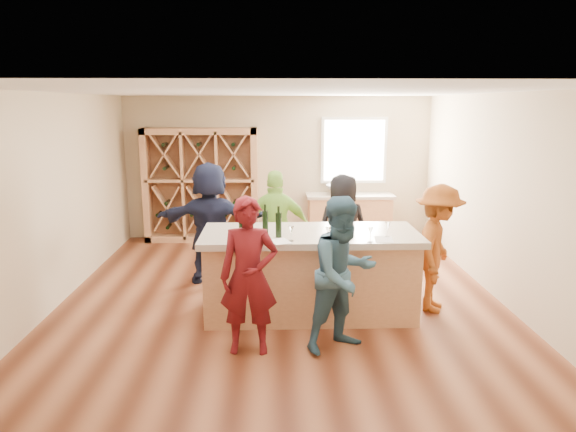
{
  "coord_description": "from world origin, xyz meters",
  "views": [
    {
      "loc": [
        -0.1,
        -6.65,
        2.66
      ],
      "look_at": [
        0.1,
        0.2,
        1.15
      ],
      "focal_mm": 32.0,
      "sensor_mm": 36.0,
      "label": 1
    }
  ],
  "objects_px": {
    "tasting_counter_base": "(310,276)",
    "person_far_left": "(211,223)",
    "wine_bottle_b": "(250,225)",
    "person_server": "(438,248)",
    "wine_bottle_c": "(265,223)",
    "person_far_right": "(342,228)",
    "person_far_mid": "(276,228)",
    "person_near_right": "(343,274)",
    "wine_bottle_d": "(279,225)",
    "wine_rack": "(201,185)",
    "wine_bottle_a": "(242,223)",
    "person_near_left": "(249,276)",
    "sink": "(340,190)"
  },
  "relations": [
    {
      "from": "tasting_counter_base",
      "to": "person_far_left",
      "type": "xyz_separation_m",
      "value": [
        -1.4,
        1.27,
        0.42
      ]
    },
    {
      "from": "tasting_counter_base",
      "to": "wine_bottle_b",
      "type": "relative_size",
      "value": 8.13
    },
    {
      "from": "person_server",
      "to": "wine_bottle_c",
      "type": "bearing_deg",
      "value": 118.47
    },
    {
      "from": "person_far_right",
      "to": "wine_bottle_c",
      "type": "bearing_deg",
      "value": 37.69
    },
    {
      "from": "wine_bottle_c",
      "to": "person_far_mid",
      "type": "height_order",
      "value": "person_far_mid"
    },
    {
      "from": "person_near_right",
      "to": "person_far_mid",
      "type": "relative_size",
      "value": 1.0
    },
    {
      "from": "wine_bottle_d",
      "to": "person_server",
      "type": "xyz_separation_m",
      "value": [
        2.05,
        0.31,
        -0.4
      ]
    },
    {
      "from": "wine_rack",
      "to": "wine_bottle_a",
      "type": "relative_size",
      "value": 6.79
    },
    {
      "from": "person_near_left",
      "to": "person_far_right",
      "type": "bearing_deg",
      "value": 61.76
    },
    {
      "from": "wine_bottle_d",
      "to": "person_far_right",
      "type": "relative_size",
      "value": 0.18
    },
    {
      "from": "person_server",
      "to": "person_far_left",
      "type": "height_order",
      "value": "person_far_left"
    },
    {
      "from": "wine_rack",
      "to": "person_far_mid",
      "type": "relative_size",
      "value": 1.28
    },
    {
      "from": "wine_bottle_a",
      "to": "wine_bottle_d",
      "type": "bearing_deg",
      "value": -10.77
    },
    {
      "from": "person_near_left",
      "to": "person_far_right",
      "type": "height_order",
      "value": "person_near_left"
    },
    {
      "from": "wine_rack",
      "to": "wine_bottle_b",
      "type": "distance_m",
      "value": 4.13
    },
    {
      "from": "person_server",
      "to": "person_far_mid",
      "type": "xyz_separation_m",
      "value": [
        -2.07,
        1.05,
        0.03
      ]
    },
    {
      "from": "wine_rack",
      "to": "person_near_left",
      "type": "distance_m",
      "value": 4.86
    },
    {
      "from": "tasting_counter_base",
      "to": "person_far_left",
      "type": "height_order",
      "value": "person_far_left"
    },
    {
      "from": "person_far_mid",
      "to": "person_far_left",
      "type": "height_order",
      "value": "person_far_left"
    },
    {
      "from": "tasting_counter_base",
      "to": "person_server",
      "type": "height_order",
      "value": "person_server"
    },
    {
      "from": "tasting_counter_base",
      "to": "wine_bottle_a",
      "type": "distance_m",
      "value": 1.13
    },
    {
      "from": "wine_bottle_d",
      "to": "person_far_mid",
      "type": "distance_m",
      "value": 1.41
    },
    {
      "from": "person_far_left",
      "to": "wine_rack",
      "type": "bearing_deg",
      "value": -75.17
    },
    {
      "from": "wine_bottle_a",
      "to": "tasting_counter_base",
      "type": "bearing_deg",
      "value": 10.26
    },
    {
      "from": "person_near_left",
      "to": "person_far_left",
      "type": "distance_m",
      "value": 2.38
    },
    {
      "from": "person_server",
      "to": "person_far_right",
      "type": "height_order",
      "value": "person_server"
    },
    {
      "from": "sink",
      "to": "person_far_right",
      "type": "height_order",
      "value": "person_far_right"
    },
    {
      "from": "person_far_left",
      "to": "person_far_right",
      "type": "bearing_deg",
      "value": -175.44
    },
    {
      "from": "sink",
      "to": "person_far_mid",
      "type": "relative_size",
      "value": 0.32
    },
    {
      "from": "tasting_counter_base",
      "to": "person_far_mid",
      "type": "height_order",
      "value": "person_far_mid"
    },
    {
      "from": "sink",
      "to": "wine_bottle_d",
      "type": "height_order",
      "value": "wine_bottle_d"
    },
    {
      "from": "sink",
      "to": "person_near_right",
      "type": "xyz_separation_m",
      "value": [
        -0.55,
        -4.61,
        -0.16
      ]
    },
    {
      "from": "person_server",
      "to": "person_far_left",
      "type": "xyz_separation_m",
      "value": [
        -3.05,
        1.19,
        0.08
      ]
    },
    {
      "from": "wine_bottle_b",
      "to": "person_server",
      "type": "relative_size",
      "value": 0.19
    },
    {
      "from": "wine_bottle_d",
      "to": "person_far_mid",
      "type": "relative_size",
      "value": 0.18
    },
    {
      "from": "wine_rack",
      "to": "tasting_counter_base",
      "type": "bearing_deg",
      "value": -63.29
    },
    {
      "from": "person_near_left",
      "to": "person_server",
      "type": "xyz_separation_m",
      "value": [
        2.38,
        1.09,
        -0.02
      ]
    },
    {
      "from": "wine_bottle_b",
      "to": "person_far_left",
      "type": "bearing_deg",
      "value": 113.13
    },
    {
      "from": "tasting_counter_base",
      "to": "person_far_left",
      "type": "bearing_deg",
      "value": 137.76
    },
    {
      "from": "person_near_right",
      "to": "tasting_counter_base",
      "type": "bearing_deg",
      "value": 76.68
    },
    {
      "from": "wine_bottle_c",
      "to": "wine_bottle_d",
      "type": "distance_m",
      "value": 0.23
    },
    {
      "from": "sink",
      "to": "person_far_left",
      "type": "relative_size",
      "value": 0.3
    },
    {
      "from": "person_far_mid",
      "to": "person_far_right",
      "type": "xyz_separation_m",
      "value": [
        1.0,
        0.16,
        -0.04
      ]
    },
    {
      "from": "wine_rack",
      "to": "wine_bottle_a",
      "type": "xyz_separation_m",
      "value": [
        1.02,
        -3.85,
        0.14
      ]
    },
    {
      "from": "wine_bottle_b",
      "to": "person_far_mid",
      "type": "distance_m",
      "value": 1.49
    },
    {
      "from": "wine_bottle_b",
      "to": "wine_bottle_a",
      "type": "bearing_deg",
      "value": 130.9
    },
    {
      "from": "person_near_right",
      "to": "person_far_left",
      "type": "xyz_separation_m",
      "value": [
        -1.69,
        2.25,
        0.06
      ]
    },
    {
      "from": "wine_rack",
      "to": "person_far_left",
      "type": "bearing_deg",
      "value": -79.2
    },
    {
      "from": "person_near_left",
      "to": "person_server",
      "type": "relative_size",
      "value": 1.03
    },
    {
      "from": "person_server",
      "to": "wine_bottle_b",
      "type": "bearing_deg",
      "value": 122.8
    }
  ]
}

